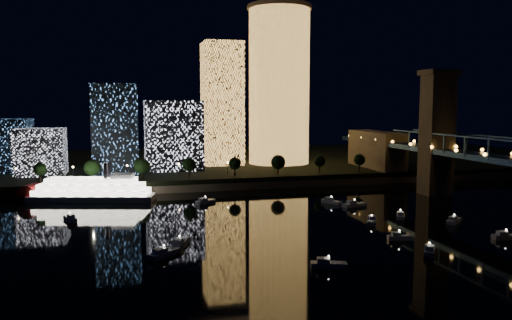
{
  "coord_description": "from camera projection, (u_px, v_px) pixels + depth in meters",
  "views": [
    {
      "loc": [
        -55.1,
        -125.72,
        36.05
      ],
      "look_at": [
        -8.79,
        55.0,
        15.51
      ],
      "focal_mm": 35.0,
      "sensor_mm": 36.0,
      "label": 1
    }
  ],
  "objects": [
    {
      "name": "street_lamps",
      "position": [
        179.0,
        167.0,
        219.73
      ],
      "size": [
        132.7,
        0.7,
        5.65
      ],
      "color": "black",
      "rests_on": "far_bank"
    },
    {
      "name": "tower_cylindrical",
      "position": [
        279.0,
        85.0,
        264.89
      ],
      "size": [
        34.0,
        34.0,
        82.81
      ],
      "color": "#FFB451",
      "rests_on": "far_bank"
    },
    {
      "name": "midrise_blocks",
      "position": [
        111.0,
        136.0,
        234.64
      ],
      "size": [
        97.04,
        37.14,
        40.65
      ],
      "color": "silver",
      "rests_on": "far_bank"
    },
    {
      "name": "tower_rectangular",
      "position": [
        222.0,
        104.0,
        261.2
      ],
      "size": [
        19.96,
        19.96,
        63.52
      ],
      "primitive_type": "cube",
      "color": "#FFB451",
      "rests_on": "far_bank"
    },
    {
      "name": "ground",
      "position": [
        336.0,
        235.0,
        138.59
      ],
      "size": [
        520.0,
        520.0,
        0.0
      ],
      "primitive_type": "plane",
      "color": "black",
      "rests_on": "ground"
    },
    {
      "name": "motorboats",
      "position": [
        315.0,
        225.0,
        147.28
      ],
      "size": [
        123.04,
        85.18,
        2.78
      ],
      "color": "silver",
      "rests_on": "ground"
    },
    {
      "name": "seawall",
      "position": [
        260.0,
        185.0,
        217.38
      ],
      "size": [
        420.0,
        6.0,
        3.0
      ],
      "primitive_type": "cube",
      "color": "#6B5E4C",
      "rests_on": "ground"
    },
    {
      "name": "riverboat",
      "position": [
        86.0,
        191.0,
        188.67
      ],
      "size": [
        50.98,
        22.21,
        15.09
      ],
      "color": "silver",
      "rests_on": "ground"
    },
    {
      "name": "esplanade_trees",
      "position": [
        176.0,
        165.0,
        213.36
      ],
      "size": [
        165.91,
        6.74,
        8.87
      ],
      "color": "black",
      "rests_on": "far_bank"
    },
    {
      "name": "far_bank",
      "position": [
        226.0,
        163.0,
        292.38
      ],
      "size": [
        420.0,
        160.0,
        5.0
      ],
      "primitive_type": "cube",
      "color": "black",
      "rests_on": "ground"
    }
  ]
}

